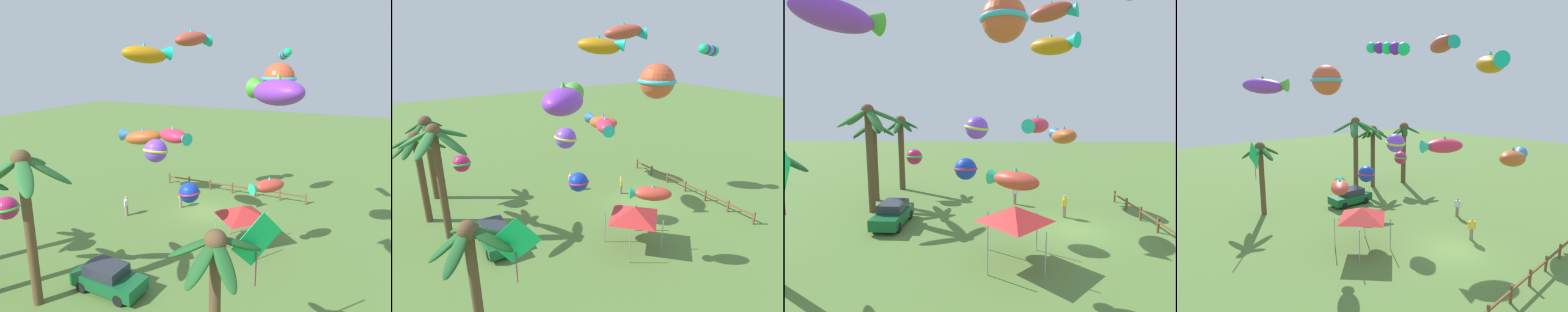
# 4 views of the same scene
# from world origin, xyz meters

# --- Properties ---
(ground_plane) EXTENTS (120.00, 120.00, 0.00)m
(ground_plane) POSITION_xyz_m (0.00, 0.00, 0.00)
(ground_plane) COLOR #567A38
(palm_tree_0) EXTENTS (3.88, 3.69, 6.86)m
(palm_tree_0) POSITION_xyz_m (6.11, 14.82, 5.16)
(palm_tree_0) COLOR brown
(palm_tree_0) RESTS_ON ground
(palm_tree_1) EXTENTS (3.32, 3.41, 6.25)m
(palm_tree_1) POSITION_xyz_m (-6.65, 14.44, 4.59)
(palm_tree_1) COLOR brown
(palm_tree_1) RESTS_ON ground
(palm_tree_2) EXTENTS (4.32, 4.59, 7.94)m
(palm_tree_2) POSITION_xyz_m (3.08, 13.96, 6.01)
(palm_tree_2) COLOR brown
(palm_tree_2) RESTS_ON ground
(palm_tree_3) EXTENTS (3.50, 3.21, 7.07)m
(palm_tree_3) POSITION_xyz_m (9.87, 13.67, 5.05)
(palm_tree_3) COLOR brown
(palm_tree_3) RESTS_ON ground
(rail_fence) EXTENTS (13.14, 0.12, 0.95)m
(rail_fence) POSITION_xyz_m (-0.34, -5.05, 0.58)
(rail_fence) COLOR brown
(rail_fence) RESTS_ON ground
(parked_car_0) EXTENTS (3.96, 1.85, 1.51)m
(parked_car_0) POSITION_xyz_m (0.51, 11.61, 0.75)
(parked_car_0) COLOR #145B2D
(parked_car_0) RESTS_ON ground
(spectator_0) EXTENTS (0.44, 0.43, 1.59)m
(spectator_0) POSITION_xyz_m (2.28, 0.03, 0.81)
(spectator_0) COLOR gray
(spectator_0) RESTS_ON ground
(spectator_1) EXTENTS (0.32, 0.54, 1.59)m
(spectator_1) POSITION_xyz_m (5.34, 3.24, 0.81)
(spectator_1) COLOR gray
(spectator_1) RESTS_ON ground
(festival_tent) EXTENTS (2.86, 2.86, 2.85)m
(festival_tent) POSITION_xyz_m (-4.29, 4.08, 2.47)
(festival_tent) COLOR #9E9EA3
(festival_tent) RESTS_ON ground
(kite_ball_0) EXTENTS (1.58, 1.57, 1.34)m
(kite_ball_0) POSITION_xyz_m (7.39, 11.83, 3.53)
(kite_ball_0) COLOR #C72265
(kite_fish_1) EXTENTS (2.36, 3.07, 1.29)m
(kite_fish_1) POSITION_xyz_m (0.36, 1.61, 13.15)
(kite_fish_1) COLOR #B74430
(kite_fish_2) EXTENTS (3.12, 2.99, 1.34)m
(kite_fish_2) POSITION_xyz_m (-7.49, 10.54, 10.64)
(kite_fish_2) COLOR purple
(kite_fish_3) EXTENTS (2.13, 2.45, 0.98)m
(kite_fish_3) POSITION_xyz_m (-5.86, 4.31, 4.49)
(kite_fish_3) COLOR #D54130
(kite_fish_4) EXTENTS (3.30, 2.51, 1.26)m
(kite_fish_4) POSITION_xyz_m (1.53, 2.27, 6.51)
(kite_fish_4) COLOR #E62D52
(kite_fish_5) EXTENTS (3.66, 3.85, 1.72)m
(kite_fish_5) POSITION_xyz_m (4.64, 0.67, 12.19)
(kite_fish_5) COLOR #C97F0E
(kite_ball_6) EXTENTS (1.91, 1.91, 1.46)m
(kite_ball_6) POSITION_xyz_m (0.78, 6.12, 6.36)
(kite_ball_6) COLOR #8347F0
(kite_tube_7) EXTENTS (1.17, 2.17, 0.74)m
(kite_tube_7) POSITION_xyz_m (-5.60, 0.37, 12.16)
(kite_tube_7) COLOR #14DD76
(kite_ball_8) EXTENTS (2.14, 2.14, 1.71)m
(kite_ball_8) POSITION_xyz_m (-6.30, 4.78, 10.82)
(kite_ball_8) COLOR #DA512E
(kite_diamond_9) EXTENTS (1.42, 1.71, 3.04)m
(kite_diamond_9) POSITION_xyz_m (-7.71, 12.97, 5.40)
(kite_diamond_9) COLOR #13CF62
(kite_fish_10) EXTENTS (3.94, 2.16, 1.68)m
(kite_fish_10) POSITION_xyz_m (6.38, -0.64, 5.47)
(kite_fish_10) COLOR #C75625
(kite_ball_11) EXTENTS (1.66, 1.66, 1.23)m
(kite_ball_11) POSITION_xyz_m (-1.77, 6.63, 4.19)
(kite_ball_11) COLOR #1439BF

